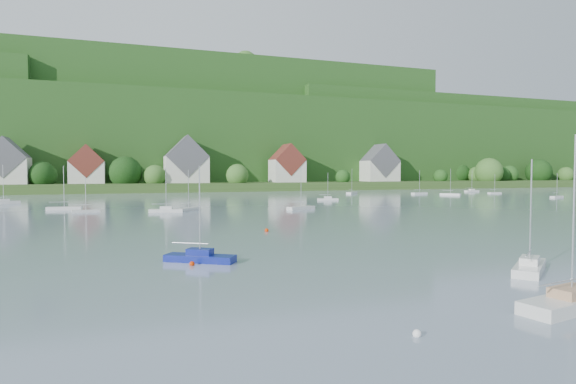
{
  "coord_description": "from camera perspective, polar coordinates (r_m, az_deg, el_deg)",
  "views": [
    {
      "loc": [
        -17.7,
        5.01,
        7.16
      ],
      "look_at": [
        6.69,
        75.0,
        4.0
      ],
      "focal_mm": 29.49,
      "sensor_mm": 36.0,
      "label": 1
    }
  ],
  "objects": [
    {
      "name": "village_building_1",
      "position": [
        184.4,
        -23.07,
        2.74
      ],
      "size": [
        12.0,
        9.36,
        14.0
      ],
      "color": "silver",
      "rests_on": "far_shore_strip"
    },
    {
      "name": "village_building_4",
      "position": [
        214.07,
        11.01,
        3.05
      ],
      "size": [
        15.0,
        10.4,
        16.5
      ],
      "color": "silver",
      "rests_on": "far_shore_strip"
    },
    {
      "name": "mooring_buoy_1",
      "position": [
        22.23,
        15.28,
        -16.44
      ],
      "size": [
        0.39,
        0.39,
        0.39
      ],
      "primitive_type": "sphere",
      "color": "white",
      "rests_on": "ground"
    },
    {
      "name": "forested_ridge",
      "position": [
        264.64,
        -15.34,
        5.76
      ],
      "size": [
        620.0,
        181.22,
        69.89
      ],
      "color": "#194416",
      "rests_on": "ground"
    },
    {
      "name": "near_sailboat_1",
      "position": [
        38.58,
        -10.57,
        -7.66
      ],
      "size": [
        5.62,
        4.38,
        7.63
      ],
      "rotation": [
        0.0,
        0.0,
        -0.57
      ],
      "color": "navy",
      "rests_on": "ground"
    },
    {
      "name": "far_sailboat_cluster",
      "position": [
        117.21,
        -8.87,
        -0.91
      ],
      "size": [
        191.27,
        65.89,
        8.71
      ],
      "color": "silver",
      "rests_on": "ground"
    },
    {
      "name": "village_building_2",
      "position": [
        184.41,
        -12.16,
        3.36
      ],
      "size": [
        16.0,
        11.44,
        18.0
      ],
      "color": "silver",
      "rests_on": "far_shore_strip"
    },
    {
      "name": "near_sailboat_2",
      "position": [
        29.26,
        30.99,
        -11.14
      ],
      "size": [
        6.96,
        3.11,
        9.09
      ],
      "rotation": [
        0.0,
        0.0,
        0.19
      ],
      "color": "silver",
      "rests_on": "ground"
    },
    {
      "name": "far_shore_strip",
      "position": [
        195.87,
        -14.02,
        0.71
      ],
      "size": [
        600.0,
        60.0,
        3.0
      ],
      "primitive_type": "cube",
      "color": "#304C1C",
      "rests_on": "ground"
    },
    {
      "name": "village_building_3",
      "position": [
        191.55,
        -0.11,
        3.12
      ],
      "size": [
        13.0,
        10.4,
        15.5
      ],
      "color": "silver",
      "rests_on": "far_shore_strip"
    },
    {
      "name": "mooring_buoy_0",
      "position": [
        37.37,
        -11.5,
        -8.66
      ],
      "size": [
        0.42,
        0.42,
        0.42
      ],
      "primitive_type": "sphere",
      "color": "red",
      "rests_on": "ground"
    },
    {
      "name": "near_sailboat_3",
      "position": [
        38.31,
        27.1,
        -7.94
      ],
      "size": [
        5.72,
        5.01,
        8.05
      ],
      "rotation": [
        0.0,
        0.0,
        0.67
      ],
      "color": "silver",
      "rests_on": "ground"
    },
    {
      "name": "mooring_buoy_3",
      "position": [
        57.01,
        -2.59,
        -4.78
      ],
      "size": [
        0.49,
        0.49,
        0.49
      ],
      "primitive_type": "sphere",
      "color": "red",
      "rests_on": "ground"
    },
    {
      "name": "village_building_0",
      "position": [
        185.78,
        -30.84,
        2.82
      ],
      "size": [
        14.0,
        10.4,
        16.0
      ],
      "color": "silver",
      "rests_on": "far_shore_strip"
    }
  ]
}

